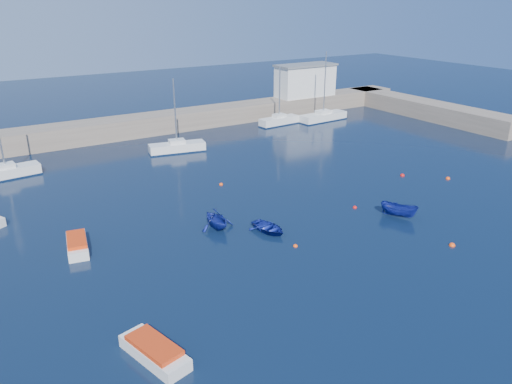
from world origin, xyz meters
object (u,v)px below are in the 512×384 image
sailboat_5 (6,172)px  sailboat_6 (177,147)px  sailboat_7 (279,121)px  dinghy_right (399,210)px  motorboat_0 (154,351)px  harbor_office (305,81)px  dinghy_left (216,219)px  motorboat_1 (77,244)px  dinghy_center (269,228)px  sailboat_8 (323,117)px

sailboat_5 → sailboat_6: (19.55, -0.70, -0.00)m
sailboat_5 → sailboat_6: bearing=-98.0°
sailboat_7 → dinghy_right: sailboat_7 is taller
sailboat_7 → motorboat_0: size_ratio=1.84×
dinghy_right → sailboat_5: bearing=107.0°
sailboat_5 → dinghy_right: sailboat_5 is taller
harbor_office → sailboat_5: (-47.83, -10.24, -4.45)m
harbor_office → dinghy_left: 48.13m
sailboat_6 → motorboat_1: bearing=150.6°
sailboat_7 → sailboat_6: bearing=100.3°
sailboat_7 → dinghy_left: sailboat_7 is taller
motorboat_0 → harbor_office: bearing=30.9°
sailboat_6 → dinghy_center: size_ratio=2.72×
sailboat_7 → sailboat_8: bearing=-105.7°
motorboat_1 → dinghy_right: bearing=-8.2°
sailboat_7 → sailboat_5: bearing=91.8°
harbor_office → dinghy_center: size_ratio=2.97×
sailboat_8 → motorboat_0: 58.03m
motorboat_1 → dinghy_left: (10.91, -2.19, 0.38)m
sailboat_6 → dinghy_center: 25.44m
motorboat_0 → dinghy_center: (13.79, 9.82, -0.12)m
sailboat_5 → sailboat_7: 38.86m
sailboat_5 → motorboat_0: sailboat_5 is taller
harbor_office → dinghy_right: 44.67m
dinghy_left → dinghy_right: 16.12m
sailboat_5 → dinghy_right: bearing=-142.5°
sailboat_5 → sailboat_8: 46.15m
motorboat_1 → sailboat_8: bearing=39.2°
sailboat_8 → harbor_office: bearing=-17.6°
sailboat_5 → dinghy_right: size_ratio=2.72×
motorboat_0 → dinghy_center: motorboat_0 is taller
motorboat_0 → dinghy_center: bearing=20.7°
harbor_office → dinghy_center: 48.01m
sailboat_6 → dinghy_center: (-2.88, -25.28, -0.30)m
dinghy_center → dinghy_left: size_ratio=1.03×
sailboat_7 → sailboat_8: size_ratio=0.82×
sailboat_6 → dinghy_right: size_ratio=2.75×
harbor_office → sailboat_7: size_ratio=1.15×
harbor_office → motorboat_0: harbor_office is taller
sailboat_7 → dinghy_center: bearing=139.4°
sailboat_6 → dinghy_right: bearing=-152.6°
sailboat_8 → motorboat_1: 49.73m
harbor_office → sailboat_8: sailboat_8 is taller
sailboat_8 → motorboat_0: sailboat_8 is taller
harbor_office → sailboat_6: 30.64m
sailboat_7 → dinghy_left: size_ratio=2.67×
harbor_office → motorboat_0: (-44.94, -46.03, -4.63)m
sailboat_7 → motorboat_1: (-36.18, -25.29, -0.19)m
sailboat_8 → dinghy_right: size_ratio=3.19×
sailboat_6 → dinghy_left: 23.21m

